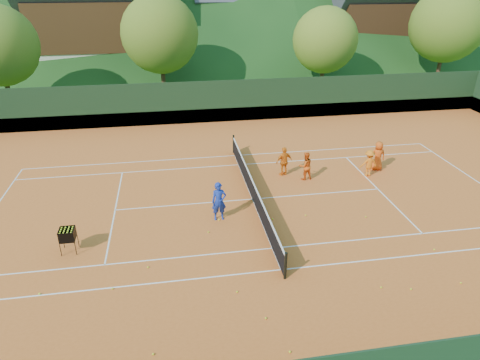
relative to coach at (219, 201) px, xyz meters
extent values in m
plane|color=#2F561B|center=(1.79, 1.55, -0.90)|extent=(400.00, 400.00, 0.00)
cube|color=#C95B20|center=(1.79, 1.55, -0.89)|extent=(40.00, 24.00, 0.02)
imported|color=#172E96|center=(0.00, 0.00, 0.00)|extent=(0.65, 0.43, 1.75)
imported|color=#E25614|center=(4.91, 3.28, -0.13)|extent=(0.81, 0.68, 1.50)
imported|color=orange|center=(3.95, 3.94, -0.08)|extent=(1.00, 0.61, 1.59)
imported|color=#E05213|center=(9.16, 3.81, -0.07)|extent=(0.85, 0.61, 1.61)
imported|color=orange|center=(8.32, 3.11, -0.15)|extent=(0.95, 0.56, 1.46)
sphere|color=#D5E726|center=(5.89, -5.74, -0.84)|extent=(0.07, 0.07, 0.07)
sphere|color=#D5E726|center=(3.82, -0.39, -0.84)|extent=(0.07, 0.07, 0.07)
sphere|color=#D5E726|center=(4.92, -5.49, -0.84)|extent=(0.07, 0.07, 0.07)
sphere|color=#D5E726|center=(-0.03, -0.15, -0.84)|extent=(0.07, 0.07, 0.07)
sphere|color=#D5E726|center=(2.29, -0.46, -0.84)|extent=(0.07, 0.07, 0.07)
sphere|color=#D5E726|center=(-6.58, -3.89, -0.84)|extent=(0.07, 0.07, 0.07)
sphere|color=#D5E726|center=(-0.59, -1.04, -0.84)|extent=(0.07, 0.07, 0.07)
sphere|color=#D5E726|center=(0.00, -4.89, -0.84)|extent=(0.07, 0.07, 0.07)
sphere|color=#D5E726|center=(6.41, -0.96, -0.84)|extent=(0.07, 0.07, 0.07)
sphere|color=#D5E726|center=(7.99, -3.74, -0.84)|extent=(0.07, 0.07, 0.07)
sphere|color=#D5E726|center=(-4.18, -4.02, -0.84)|extent=(0.07, 0.07, 0.07)
sphere|color=#D5E726|center=(7.77, -5.73, -0.84)|extent=(0.07, 0.07, 0.07)
sphere|color=#D5E726|center=(-2.76, -7.10, -0.84)|extent=(0.07, 0.07, 0.07)
sphere|color=#D5E726|center=(2.10, -2.51, -0.84)|extent=(0.07, 0.07, 0.07)
sphere|color=#D5E726|center=(-3.01, -3.03, -0.84)|extent=(0.07, 0.07, 0.07)
sphere|color=#D5E726|center=(0.69, -6.25, -0.84)|extent=(0.07, 0.07, 0.07)
sphere|color=#D5E726|center=(1.08, -7.66, -0.84)|extent=(0.07, 0.07, 0.07)
cube|color=white|center=(13.68, 1.55, -0.87)|extent=(0.06, 10.97, 0.00)
cube|color=white|center=(1.79, -3.93, -0.87)|extent=(23.77, 0.06, 0.00)
cube|color=silver|center=(1.79, 7.04, -0.87)|extent=(23.77, 0.06, 0.00)
cube|color=white|center=(1.79, -2.56, -0.87)|extent=(23.77, 0.06, 0.00)
cube|color=silver|center=(1.79, 5.67, -0.87)|extent=(23.77, 0.06, 0.00)
cube|color=white|center=(-4.61, 1.55, -0.87)|extent=(0.06, 8.23, 0.00)
cube|color=white|center=(8.19, 1.55, -0.87)|extent=(0.06, 8.23, 0.00)
cube|color=white|center=(1.79, 1.55, -0.87)|extent=(12.80, 0.06, 0.00)
cube|color=white|center=(1.79, 1.55, -0.87)|extent=(0.06, 10.97, 0.00)
cube|color=black|center=(1.79, 1.55, -0.43)|extent=(0.03, 11.97, 0.90)
cube|color=white|center=(1.79, 1.55, 0.04)|extent=(0.05, 11.97, 0.06)
cylinder|color=black|center=(1.79, -4.43, -0.33)|extent=(0.10, 0.10, 1.10)
cylinder|color=black|center=(1.79, 7.54, -0.33)|extent=(0.10, 0.10, 1.10)
cube|color=black|center=(1.79, 13.55, 0.62)|extent=(40.00, 0.05, 3.00)
cube|color=#185425|center=(1.79, 13.55, -0.38)|extent=(40.40, 0.05, 1.00)
cylinder|color=black|center=(-6.29, -1.73, -0.60)|extent=(0.02, 0.02, 0.55)
cylinder|color=black|center=(-5.74, -1.73, -0.60)|extent=(0.02, 0.02, 0.55)
cylinder|color=black|center=(-6.29, -1.18, -0.60)|extent=(0.02, 0.02, 0.55)
cylinder|color=black|center=(-5.74, -1.18, -0.60)|extent=(0.02, 0.02, 0.55)
cube|color=black|center=(-6.01, -1.46, -0.33)|extent=(0.55, 0.55, 0.02)
cube|color=black|center=(-6.01, -1.73, -0.10)|extent=(0.55, 0.02, 0.45)
cube|color=black|center=(-6.01, -1.18, -0.10)|extent=(0.55, 0.02, 0.45)
cube|color=black|center=(-6.29, -1.46, -0.10)|extent=(0.02, 0.55, 0.45)
cube|color=black|center=(-5.74, -1.46, -0.10)|extent=(0.02, 0.55, 0.45)
sphere|color=#CCE526|center=(-6.22, -1.66, 0.09)|extent=(0.07, 0.07, 0.07)
sphere|color=#CCE526|center=(-6.22, -1.53, 0.09)|extent=(0.07, 0.07, 0.07)
sphere|color=#CCE526|center=(-6.22, -1.39, 0.09)|extent=(0.07, 0.07, 0.07)
sphere|color=#CCE526|center=(-6.22, -1.25, 0.09)|extent=(0.07, 0.07, 0.07)
sphere|color=#CCE526|center=(-6.08, -1.66, 0.09)|extent=(0.07, 0.07, 0.07)
sphere|color=#CCE526|center=(-6.08, -1.53, 0.09)|extent=(0.07, 0.07, 0.07)
sphere|color=#CCE526|center=(-6.08, -1.39, 0.09)|extent=(0.07, 0.07, 0.07)
sphere|color=#CCE526|center=(-6.08, -1.25, 0.09)|extent=(0.07, 0.07, 0.07)
sphere|color=#CCE526|center=(-5.94, -1.66, 0.09)|extent=(0.07, 0.07, 0.07)
sphere|color=#CCE526|center=(-5.94, -1.53, 0.09)|extent=(0.07, 0.07, 0.07)
sphere|color=#CCE526|center=(-5.94, -1.39, 0.09)|extent=(0.07, 0.07, 0.07)
sphere|color=#CCE526|center=(-5.94, -1.25, 0.09)|extent=(0.07, 0.07, 0.07)
sphere|color=#CCE526|center=(-5.81, -1.66, 0.09)|extent=(0.07, 0.07, 0.07)
sphere|color=#CCE526|center=(-5.81, -1.53, 0.09)|extent=(0.07, 0.07, 0.07)
sphere|color=#CCE526|center=(-5.81, -1.39, 0.09)|extent=(0.07, 0.07, 0.07)
sphere|color=#CCE526|center=(-5.81, -1.25, 0.09)|extent=(0.07, 0.07, 0.07)
cube|color=beige|center=(-8.21, 31.55, 0.54)|extent=(12.00, 9.00, 2.88)
cube|color=#39200F|center=(-8.21, 31.55, 4.22)|extent=(12.24, 9.18, 4.48)
cube|color=beige|center=(7.79, 35.55, 0.36)|extent=(11.00, 8.00, 2.52)
cube|color=#38210F|center=(7.79, 35.55, 3.58)|extent=(11.22, 8.16, 3.92)
cube|color=beige|center=(21.79, 31.55, 0.45)|extent=(10.00, 8.00, 2.70)
cube|color=#341C0E|center=(21.79, 31.55, 3.90)|extent=(10.20, 8.16, 4.20)
cylinder|color=#41291A|center=(-14.21, 19.55, 0.45)|extent=(0.36, 0.36, 2.70)
cylinder|color=#3C2718|center=(-2.21, 21.55, 0.54)|extent=(0.36, 0.36, 2.88)
sphere|color=#44691C|center=(-2.21, 21.55, 4.30)|extent=(6.40, 6.40, 6.40)
cylinder|color=#3F2A19|center=(11.79, 20.55, 0.36)|extent=(0.36, 0.36, 2.52)
sphere|color=#4D731E|center=(11.79, 20.55, 3.65)|extent=(5.60, 5.60, 5.60)
cylinder|color=#42281A|center=(23.79, 21.55, 0.63)|extent=(0.36, 0.36, 3.06)
sphere|color=#466C1C|center=(23.79, 21.55, 4.63)|extent=(6.80, 6.80, 6.80)
camera|label=1|loc=(-1.77, -16.11, 8.89)|focal=32.00mm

